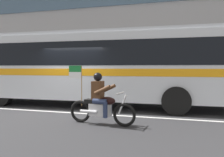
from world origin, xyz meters
TOP-DOWN VIEW (x-y plane):
  - ground_plane at (0.00, 0.00)m, footprint 60.00×60.00m
  - sidewalk_curb at (0.00, 5.10)m, footprint 28.00×3.80m
  - lane_center_stripe at (0.00, -0.60)m, footprint 26.60×0.14m
  - office_building_facade at (0.00, 7.39)m, footprint 28.00×0.89m
  - transit_bus at (0.48, 1.19)m, footprint 12.93×2.87m
  - motorcycle_with_rider at (1.84, -1.97)m, footprint 2.19×0.65m
  - fire_hydrant at (-0.11, 4.05)m, footprint 0.22×0.30m

SIDE VIEW (x-z plane):
  - ground_plane at x=0.00m, z-range 0.00..0.00m
  - lane_center_stripe at x=0.00m, z-range 0.00..0.01m
  - sidewalk_curb at x=0.00m, z-range 0.00..0.15m
  - fire_hydrant at x=-0.11m, z-range 0.14..0.89m
  - motorcycle_with_rider at x=1.84m, z-range -0.22..1.55m
  - transit_bus at x=0.48m, z-range 0.27..3.49m
  - office_building_facade at x=0.00m, z-range 0.01..9.52m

